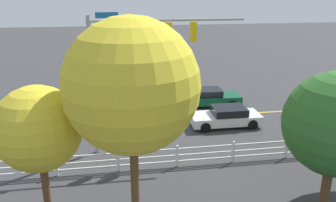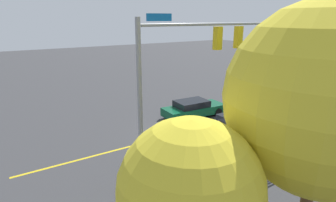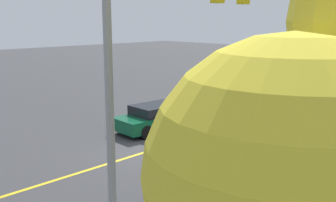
% 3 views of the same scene
% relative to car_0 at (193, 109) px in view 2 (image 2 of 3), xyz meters
% --- Properties ---
extents(ground_plane, '(120.00, 120.00, 0.00)m').
position_rel_car_0_xyz_m(ground_plane, '(2.58, 2.11, -0.64)').
color(ground_plane, '#38383A').
extents(lane_center_stripe, '(28.00, 0.16, 0.01)m').
position_rel_car_0_xyz_m(lane_center_stripe, '(-1.42, 2.11, -0.64)').
color(lane_center_stripe, gold).
rests_on(lane_center_stripe, ground_plane).
extents(signal_assembly, '(7.93, 0.38, 7.37)m').
position_rel_car_0_xyz_m(signal_assembly, '(5.66, 6.57, 4.56)').
color(signal_assembly, gray).
rests_on(signal_assembly, ground_plane).
extents(car_0, '(4.89, 2.15, 1.29)m').
position_rel_car_0_xyz_m(car_0, '(0.00, 0.00, 0.00)').
color(car_0, '#0C4C2D').
rests_on(car_0, ground_plane).
extents(car_1, '(4.48, 1.97, 1.25)m').
position_rel_car_0_xyz_m(car_1, '(-0.14, 4.05, -0.03)').
color(car_1, silver).
rests_on(car_1, ground_plane).
extents(car_2, '(4.12, 1.93, 1.32)m').
position_rel_car_0_xyz_m(car_2, '(-9.97, 4.17, 0.01)').
color(car_2, silver).
rests_on(car_2, ground_plane).
extents(pedestrian, '(0.43, 0.48, 1.69)m').
position_rel_car_0_xyz_m(pedestrian, '(6.04, 5.96, 0.28)').
color(pedestrian, '#191E3F').
rests_on(pedestrian, ground_plane).
extents(white_rail_fence, '(26.10, 0.10, 1.15)m').
position_rel_car_0_xyz_m(white_rail_fence, '(-0.42, 8.81, -0.04)').
color(white_rail_fence, white).
rests_on(white_rail_fence, ground_plane).
extents(tree_1, '(4.68, 4.68, 7.71)m').
position_rel_car_0_xyz_m(tree_1, '(6.23, 12.65, 4.72)').
color(tree_1, brown).
rests_on(tree_1, ground_plane).
extents(tree_4, '(3.15, 3.15, 5.30)m').
position_rel_car_0_xyz_m(tree_4, '(9.56, 11.91, 3.06)').
color(tree_4, brown).
rests_on(tree_4, ground_plane).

